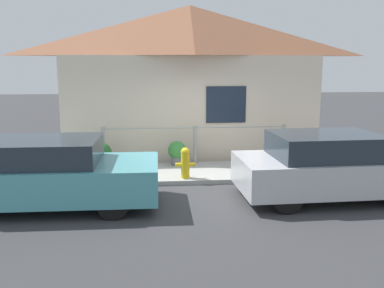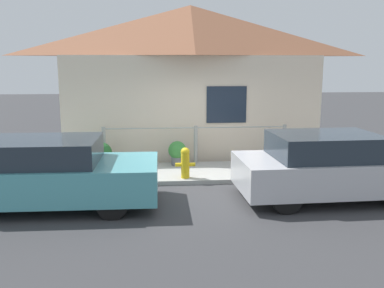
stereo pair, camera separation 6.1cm
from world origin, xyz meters
TOP-DOWN VIEW (x-y plane):
  - ground_plane at (0.00, 0.00)m, footprint 60.00×60.00m
  - sidewalk at (0.00, 0.94)m, footprint 24.00×1.87m
  - house at (0.00, 3.21)m, footprint 7.55×2.23m
  - fence at (0.00, 1.72)m, footprint 4.90×0.10m
  - car_left at (-3.20, -1.21)m, footprint 4.26×1.84m
  - car_right at (2.44, -1.21)m, footprint 3.82×1.86m
  - fire_hydrant at (-0.38, 0.26)m, footprint 0.46×0.21m
  - potted_plant_near_hydrant at (-0.50, 1.56)m, footprint 0.48×0.48m
  - potted_plant_by_fence at (-2.46, 1.56)m, footprint 0.56×0.56m

SIDE VIEW (x-z plane):
  - ground_plane at x=0.00m, z-range 0.00..0.00m
  - sidewalk at x=0.00m, z-range 0.00..0.11m
  - potted_plant_by_fence at x=-2.46m, z-range 0.13..0.77m
  - potted_plant_near_hydrant at x=-0.50m, z-range 0.14..0.77m
  - fire_hydrant at x=-0.38m, z-range 0.12..0.84m
  - car_left at x=-3.20m, z-range 0.00..1.33m
  - fence at x=0.00m, z-range 0.16..1.17m
  - car_right at x=2.44m, z-range 0.00..1.35m
  - house at x=0.00m, z-range 1.26..5.63m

